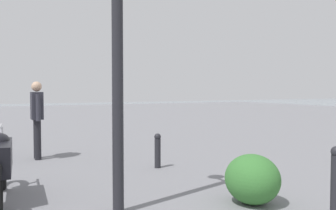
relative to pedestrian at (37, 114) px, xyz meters
name	(u,v)px	position (x,y,z in m)	size (l,w,h in m)	color
pedestrian	(37,114)	(0.00, 0.00, 0.00)	(0.62, 0.25, 1.71)	black
bollard_near	(336,183)	(-5.68, -2.49, -0.53)	(0.13, 0.13, 0.89)	#232328
bollard_mid	(158,150)	(-2.04, -1.96, -0.64)	(0.13, 0.13, 0.68)	#232328
shrub_low	(252,179)	(-4.68, -2.11, -0.66)	(0.79, 0.71, 0.67)	#387533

